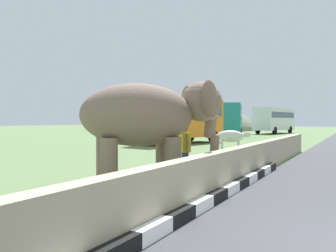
{
  "coord_description": "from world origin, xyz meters",
  "views": [
    {
      "loc": [
        -5.26,
        0.74,
        1.74
      ],
      "look_at": [
        3.41,
        5.36,
        1.6
      ],
      "focal_mm": 37.9,
      "sensor_mm": 36.0,
      "label": 1
    }
  ],
  "objects_px": {
    "person_handler": "(185,148)",
    "cow_near": "(231,137)",
    "bus_orange": "(182,116)",
    "bus_white": "(274,118)",
    "bus_teal": "(229,118)",
    "elephant": "(151,116)"
  },
  "relations": [
    {
      "from": "person_handler",
      "to": "bus_orange",
      "type": "bearing_deg",
      "value": 26.13
    },
    {
      "from": "person_handler",
      "to": "bus_white",
      "type": "bearing_deg",
      "value": 7.73
    },
    {
      "from": "elephant",
      "to": "person_handler",
      "type": "relative_size",
      "value": 2.33
    },
    {
      "from": "bus_orange",
      "to": "bus_white",
      "type": "xyz_separation_m",
      "value": [
        25.59,
        -1.83,
        0.0
      ]
    },
    {
      "from": "bus_orange",
      "to": "person_handler",
      "type": "bearing_deg",
      "value": -153.87
    },
    {
      "from": "bus_teal",
      "to": "cow_near",
      "type": "bearing_deg",
      "value": -161.45
    },
    {
      "from": "person_handler",
      "to": "bus_teal",
      "type": "relative_size",
      "value": 0.19
    },
    {
      "from": "elephant",
      "to": "person_handler",
      "type": "bearing_deg",
      "value": -22.9
    },
    {
      "from": "bus_white",
      "to": "bus_orange",
      "type": "bearing_deg",
      "value": 175.91
    },
    {
      "from": "person_handler",
      "to": "bus_teal",
      "type": "xyz_separation_m",
      "value": [
        27.01,
        7.54,
        1.15
      ]
    },
    {
      "from": "bus_white",
      "to": "person_handler",
      "type": "bearing_deg",
      "value": -172.27
    },
    {
      "from": "bus_orange",
      "to": "bus_teal",
      "type": "bearing_deg",
      "value": 1.0
    },
    {
      "from": "person_handler",
      "to": "cow_near",
      "type": "bearing_deg",
      "value": 9.86
    },
    {
      "from": "elephant",
      "to": "bus_orange",
      "type": "height_order",
      "value": "bus_orange"
    },
    {
      "from": "person_handler",
      "to": "cow_near",
      "type": "height_order",
      "value": "person_handler"
    },
    {
      "from": "person_handler",
      "to": "bus_white",
      "type": "distance_m",
      "value": 40.92
    },
    {
      "from": "bus_teal",
      "to": "cow_near",
      "type": "distance_m",
      "value": 18.59
    },
    {
      "from": "person_handler",
      "to": "bus_orange",
      "type": "xyz_separation_m",
      "value": [
        14.94,
        7.33,
        1.15
      ]
    },
    {
      "from": "bus_teal",
      "to": "elephant",
      "type": "bearing_deg",
      "value": -165.94
    },
    {
      "from": "bus_orange",
      "to": "cow_near",
      "type": "height_order",
      "value": "bus_orange"
    },
    {
      "from": "person_handler",
      "to": "bus_white",
      "type": "xyz_separation_m",
      "value": [
        40.53,
        5.5,
        1.16
      ]
    },
    {
      "from": "bus_teal",
      "to": "bus_white",
      "type": "bearing_deg",
      "value": -8.58
    }
  ]
}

